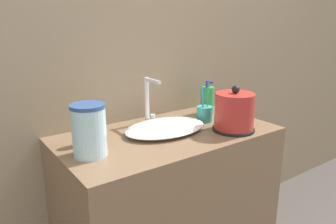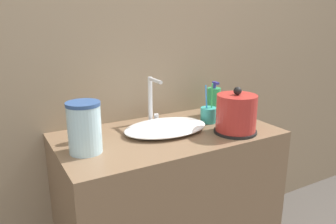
# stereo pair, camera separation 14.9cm
# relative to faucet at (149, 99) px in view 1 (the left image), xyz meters

# --- Properties ---
(wall_back) EXTENTS (6.00, 0.04, 2.60)m
(wall_back) POSITION_rel_faucet_xyz_m (-0.00, 0.13, 0.37)
(wall_back) COLOR gray
(wall_back) RESTS_ON ground_plane
(vanity_counter) EXTENTS (1.01, 0.55, 0.80)m
(vanity_counter) POSITION_rel_faucet_xyz_m (-0.00, -0.17, -0.53)
(vanity_counter) COLOR brown
(vanity_counter) RESTS_ON ground_plane
(sink_basin) EXTENTS (0.41, 0.27, 0.04)m
(sink_basin) POSITION_rel_faucet_xyz_m (-0.00, -0.15, -0.11)
(sink_basin) COLOR white
(sink_basin) RESTS_ON vanity_counter
(faucet) EXTENTS (0.06, 0.13, 0.23)m
(faucet) POSITION_rel_faucet_xyz_m (0.00, 0.00, 0.00)
(faucet) COLOR silver
(faucet) RESTS_ON vanity_counter
(electric_kettle) EXTENTS (0.20, 0.20, 0.22)m
(electric_kettle) POSITION_rel_faucet_xyz_m (0.27, -0.32, -0.04)
(electric_kettle) COLOR black
(electric_kettle) RESTS_ON vanity_counter
(toothbrush_cup) EXTENTS (0.08, 0.08, 0.20)m
(toothbrush_cup) POSITION_rel_faucet_xyz_m (0.25, -0.13, -0.09)
(toothbrush_cup) COLOR teal
(toothbrush_cup) RESTS_ON vanity_counter
(lotion_bottle) EXTENTS (0.07, 0.07, 0.18)m
(lotion_bottle) POSITION_rel_faucet_xyz_m (0.36, -0.03, -0.05)
(lotion_bottle) COLOR #2D9956
(lotion_bottle) RESTS_ON vanity_counter
(shampoo_bottle) EXTENTS (0.05, 0.05, 0.16)m
(shampoo_bottle) POSITION_rel_faucet_xyz_m (-0.34, -0.08, -0.05)
(shampoo_bottle) COLOR silver
(shampoo_bottle) RESTS_ON vanity_counter
(water_pitcher) EXTENTS (0.13, 0.13, 0.20)m
(water_pitcher) POSITION_rel_faucet_xyz_m (-0.40, -0.20, -0.02)
(water_pitcher) COLOR #B2DBEA
(water_pitcher) RESTS_ON vanity_counter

